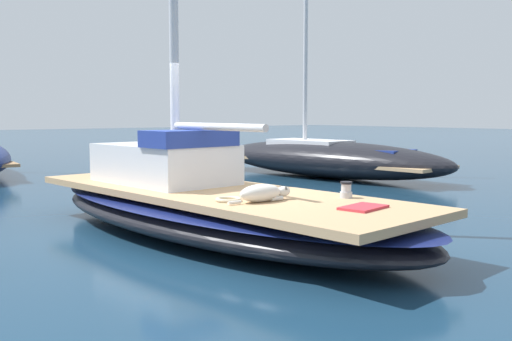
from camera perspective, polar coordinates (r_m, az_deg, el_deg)
The scene contains 8 objects.
ground_plane at distance 8.37m, azimuth -4.25°, elevation -6.37°, with size 120.00×120.00×0.00m, color navy.
sailboat_main at distance 8.30m, azimuth -4.27°, elevation -4.11°, with size 3.20×7.44×0.66m.
cabin_house at distance 9.10m, azimuth -8.79°, elevation 0.95°, with size 1.60×2.34×0.84m.
dog_white at distance 7.08m, azimuth 0.67°, elevation -2.24°, with size 0.95×0.26×0.22m.
deck_winch at distance 7.49m, azimuth 8.91°, elevation -1.95°, with size 0.16×0.16×0.21m.
coiled_rope at distance 7.14m, azimuth -2.74°, elevation -2.87°, with size 0.32×0.32×0.04m, color beige.
deck_towel at distance 6.68m, azimuth 10.57°, elevation -3.61°, with size 0.56×0.36×0.03m, color #C6333D.
moored_boat_starboard_side at distance 16.03m, azimuth 6.95°, elevation 1.29°, with size 2.92×7.92×6.99m.
Camera 1 is at (-4.54, -6.81, 1.73)m, focal length 40.45 mm.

